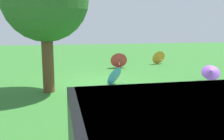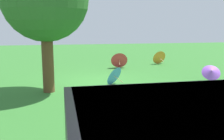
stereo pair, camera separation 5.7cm
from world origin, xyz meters
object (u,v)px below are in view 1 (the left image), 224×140
at_px(parasol_orange_1, 47,64).
at_px(parasol_pink_1, 154,92).
at_px(parasol_orange_2, 158,57).
at_px(parasol_red_1, 119,60).
at_px(parasol_purple_0, 211,71).
at_px(parasol_blue_1, 113,75).

bearing_deg(parasol_orange_1, parasol_pink_1, 118.22).
bearing_deg(parasol_orange_2, parasol_orange_1, 7.67).
relative_size(parasol_red_1, parasol_orange_1, 1.56).
relative_size(parasol_red_1, parasol_purple_0, 1.02).
height_order(parasol_purple_0, parasol_orange_1, parasol_purple_0).
bearing_deg(parasol_red_1, parasol_pink_1, 87.05).
xyz_separation_m(parasol_red_1, parasol_orange_2, (-2.57, -0.93, -0.03)).
xyz_separation_m(parasol_red_1, parasol_purple_0, (-2.97, 3.99, -0.02)).
relative_size(parasol_purple_0, parasol_orange_2, 1.06).
height_order(parasol_blue_1, parasol_orange_1, parasol_blue_1).
bearing_deg(parasol_pink_1, parasol_orange_2, -111.90).
distance_m(parasol_blue_1, parasol_pink_1, 2.59).
xyz_separation_m(parasol_blue_1, parasol_orange_2, (-3.65, -4.73, 0.02)).
distance_m(parasol_purple_0, parasol_pink_1, 4.01).
bearing_deg(parasol_orange_2, parasol_purple_0, 94.57).
distance_m(parasol_red_1, parasol_pink_1, 6.29).
bearing_deg(parasol_red_1, parasol_blue_1, 74.17).
height_order(parasol_blue_1, parasol_pink_1, parasol_blue_1).
bearing_deg(parasol_blue_1, parasol_purple_0, 177.40).
xyz_separation_m(parasol_blue_1, parasol_pink_1, (-0.75, 2.48, -0.06)).
relative_size(parasol_pink_1, parasol_orange_1, 1.09).
xyz_separation_m(parasol_purple_0, parasol_blue_1, (4.05, -0.18, -0.02)).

